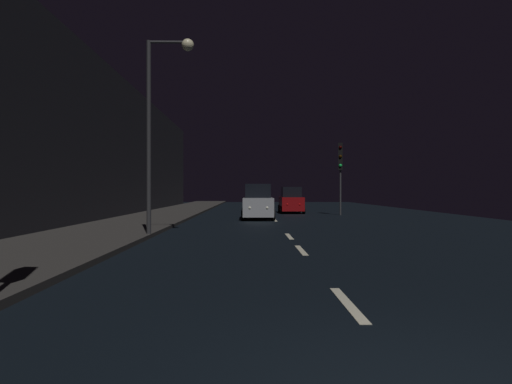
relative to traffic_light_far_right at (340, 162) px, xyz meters
name	(u,v)px	position (x,y,z in m)	size (l,w,h in m)	color
ground	(274,219)	(-4.89, -4.24, -3.68)	(26.78, 84.00, 0.02)	black
sidewalk_left	(155,218)	(-12.08, -4.24, -3.60)	(4.40, 84.00, 0.15)	#33302D
building_facade_left	(92,140)	(-14.68, -7.74, 0.73)	(0.80, 63.00, 8.81)	black
lane_centerline	(292,240)	(-4.89, -16.57, -3.66)	(0.16, 22.12, 0.01)	beige
traffic_light_far_right	(340,162)	(0.00, 0.00, 0.00)	(0.37, 0.48, 5.03)	#38383A
streetlamp_overhead	(162,106)	(-9.52, -15.80, 1.08)	(1.70, 0.44, 7.16)	#2D2D30
car_approaching_headlights	(258,203)	(-5.86, -4.71, -2.71)	(1.92, 4.16, 2.10)	#A5A8AD
car_distant_taillights	(291,201)	(-3.18, 3.01, -2.76)	(1.82, 3.93, 1.98)	maroon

